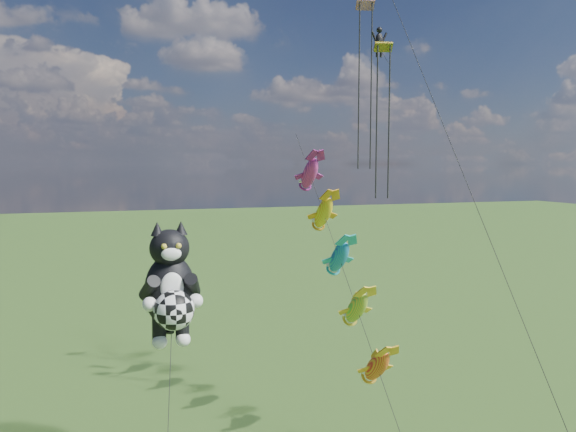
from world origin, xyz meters
name	(u,v)px	position (x,y,z in m)	size (l,w,h in m)	color
cat_kite_rig	(171,287)	(-1.37, 3.09, 8.53)	(2.50, 4.18, 11.28)	brown
fish_windsock_rig	(339,258)	(7.68, 6.41, 8.76)	(0.87, 15.97, 15.58)	brown
parafoil_rig	(382,61)	(10.77, 7.92, 19.29)	(2.80, 17.41, 26.84)	brown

